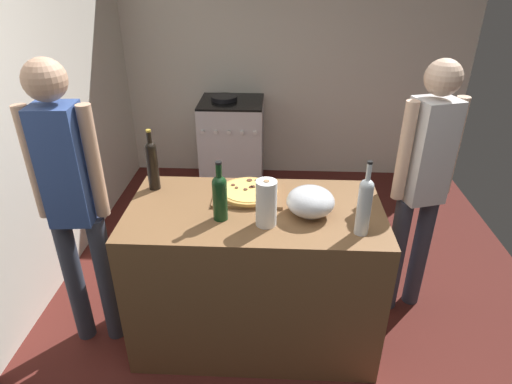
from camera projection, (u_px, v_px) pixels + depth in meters
ground_plane at (277, 248)px, 3.70m from camera, size 3.83×3.62×0.02m
kitchen_wall_rear at (281, 53)px, 4.45m from camera, size 3.83×0.10×2.60m
kitchen_wall_left at (51, 92)px, 3.15m from camera, size 0.10×3.62×2.60m
counter at (255, 274)px, 2.66m from camera, size 1.43×0.75×0.93m
cutting_board at (249, 194)px, 2.56m from camera, size 0.40×0.32×0.02m
pizza at (249, 191)px, 2.55m from camera, size 0.34×0.34×0.03m
mixing_bowl at (310, 202)px, 2.34m from camera, size 0.26×0.26×0.16m
paper_towel_roll at (266, 203)px, 2.23m from camera, size 0.11×0.11×0.25m
wine_bottle_dark at (364, 204)px, 2.14m from camera, size 0.07×0.07×0.40m
wine_bottle_clear at (152, 163)px, 2.57m from camera, size 0.07×0.07×0.37m
wine_bottle_green at (220, 195)px, 2.28m from camera, size 0.08×0.08×0.33m
stove at (232, 144)px, 4.52m from camera, size 0.63×0.60×0.95m
person_in_stripes at (71, 196)px, 2.36m from camera, size 0.39×0.22×1.75m
person_in_red at (423, 178)px, 2.64m from camera, size 0.38×0.26×1.69m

